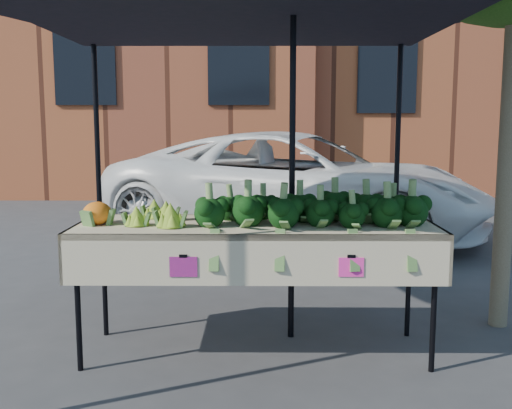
# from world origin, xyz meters

# --- Properties ---
(ground) EXTENTS (90.00, 90.00, 0.00)m
(ground) POSITION_xyz_m (0.00, 0.00, 0.00)
(ground) COLOR #333336
(table) EXTENTS (2.40, 0.81, 0.90)m
(table) POSITION_xyz_m (-0.12, 0.08, 0.45)
(table) COLOR beige
(table) RESTS_ON ground
(canopy) EXTENTS (3.16, 3.16, 2.74)m
(canopy) POSITION_xyz_m (-0.21, 0.45, 1.37)
(canopy) COLOR black
(canopy) RESTS_ON ground
(broccoli_heap) EXTENTS (1.60, 0.57, 0.26)m
(broccoli_heap) POSITION_xyz_m (0.27, 0.10, 1.03)
(broccoli_heap) COLOR black
(broccoli_heap) RESTS_ON table
(romanesco_cluster) EXTENTS (0.43, 0.57, 0.20)m
(romanesco_cluster) POSITION_xyz_m (-0.78, 0.11, 1.00)
(romanesco_cluster) COLOR #83AE36
(romanesco_cluster) RESTS_ON table
(cauliflower_pair) EXTENTS (0.20, 0.20, 0.18)m
(cauliflower_pair) POSITION_xyz_m (-1.17, 0.03, 0.99)
(cauliflower_pair) COLOR orange
(cauliflower_pair) RESTS_ON table
(vehicle) EXTENTS (2.22, 2.76, 5.19)m
(vehicle) POSITION_xyz_m (0.43, 4.26, 2.60)
(vehicle) COLOR white
(vehicle) RESTS_ON ground
(building_left) EXTENTS (12.00, 8.00, 9.00)m
(building_left) POSITION_xyz_m (-5.00, 12.00, 4.50)
(building_left) COLOR brown
(building_left) RESTS_ON ground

